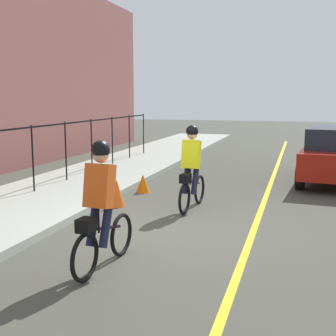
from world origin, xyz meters
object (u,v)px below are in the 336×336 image
at_px(cyclist_follow, 191,168).
at_px(cyclist_lead, 101,206).
at_px(traffic_cone_far, 143,183).
at_px(traffic_cone_near, 117,193).

bearing_deg(cyclist_follow, cyclist_lead, 178.30).
bearing_deg(cyclist_follow, traffic_cone_far, 53.42).
height_order(cyclist_lead, cyclist_follow, same).
relative_size(cyclist_lead, traffic_cone_near, 2.98).
distance_m(cyclist_follow, traffic_cone_far, 2.22).
height_order(traffic_cone_near, traffic_cone_far, traffic_cone_near).
height_order(cyclist_follow, traffic_cone_near, cyclist_follow).
bearing_deg(cyclist_lead, cyclist_follow, -1.70).
relative_size(cyclist_follow, traffic_cone_near, 2.98).
bearing_deg(traffic_cone_far, cyclist_lead, -166.70).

